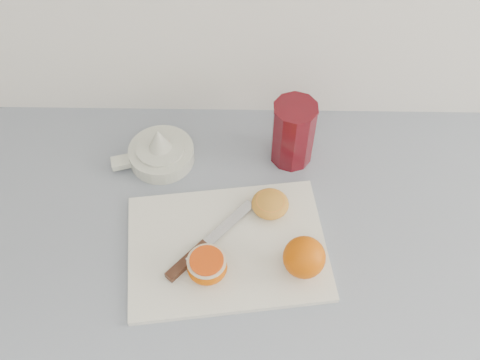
# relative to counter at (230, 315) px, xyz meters

# --- Properties ---
(counter) EXTENTS (2.31, 0.64, 0.89)m
(counter) POSITION_rel_counter_xyz_m (0.00, 0.00, 0.00)
(counter) COLOR silver
(counter) RESTS_ON ground
(cutting_board) EXTENTS (0.39, 0.30, 0.01)m
(cutting_board) POSITION_rel_counter_xyz_m (0.00, -0.06, 0.45)
(cutting_board) COLOR silver
(cutting_board) RESTS_ON counter
(whole_orange) EXTENTS (0.07, 0.07, 0.07)m
(whole_orange) POSITION_rel_counter_xyz_m (0.14, -0.10, 0.49)
(whole_orange) COLOR #EC5105
(whole_orange) RESTS_ON cutting_board
(half_orange) EXTENTS (0.07, 0.07, 0.04)m
(half_orange) POSITION_rel_counter_xyz_m (-0.03, -0.11, 0.48)
(half_orange) COLOR #EC5105
(half_orange) RESTS_ON cutting_board
(squeezed_shell) EXTENTS (0.07, 0.07, 0.03)m
(squeezed_shell) POSITION_rel_counter_xyz_m (0.08, 0.03, 0.47)
(squeezed_shell) COLOR orange
(squeezed_shell) RESTS_ON cutting_board
(paring_knife) EXTENTS (0.16, 0.17, 0.01)m
(paring_knife) POSITION_rel_counter_xyz_m (-0.05, -0.08, 0.46)
(paring_knife) COLOR #4F2E1D
(paring_knife) RESTS_ON cutting_board
(citrus_juicer) EXTENTS (0.17, 0.13, 0.09)m
(citrus_juicer) POSITION_rel_counter_xyz_m (-0.14, 0.15, 0.47)
(citrus_juicer) COLOR white
(citrus_juicer) RESTS_ON counter
(red_tumbler) EXTENTS (0.09, 0.09, 0.14)m
(red_tumbler) POSITION_rel_counter_xyz_m (0.13, 0.17, 0.51)
(red_tumbler) COLOR #5D0C14
(red_tumbler) RESTS_ON counter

